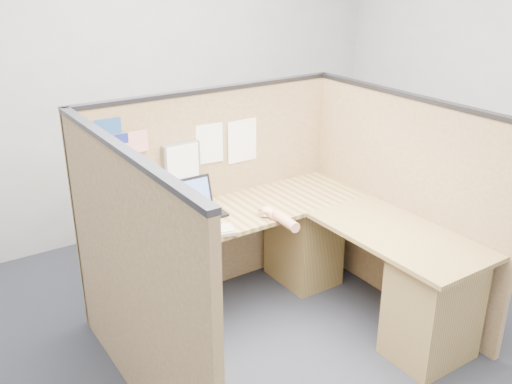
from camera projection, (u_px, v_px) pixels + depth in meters
floor at (293, 348)px, 3.70m from camera, size 5.00×5.00×0.00m
wall_back at (140, 78)px, 4.91m from camera, size 5.00×0.00×5.00m
cubicle_partitions at (257, 218)px, 3.74m from camera, size 2.06×1.83×1.53m
l_desk at (291, 269)px, 3.87m from camera, size 1.95×1.75×0.73m
laptop at (197, 205)px, 3.89m from camera, size 0.31×0.30×0.22m
keyboard at (201, 233)px, 3.58m from camera, size 0.47×0.26×0.03m
mouse at (268, 213)px, 3.85m from camera, size 0.11×0.09×0.04m
hand_forearm at (280, 218)px, 3.75m from camera, size 0.10×0.36×0.08m
blue_poster at (109, 136)px, 3.56m from camera, size 0.17×0.02×0.23m
american_flag at (128, 146)px, 3.64m from camera, size 0.22×0.01×0.39m
file_holder at (182, 167)px, 3.90m from camera, size 0.27×0.05×0.34m
paper_left at (208, 144)px, 3.99m from camera, size 0.22×0.02×0.28m
paper_right at (242, 141)px, 4.14m from camera, size 0.25×0.01×0.31m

